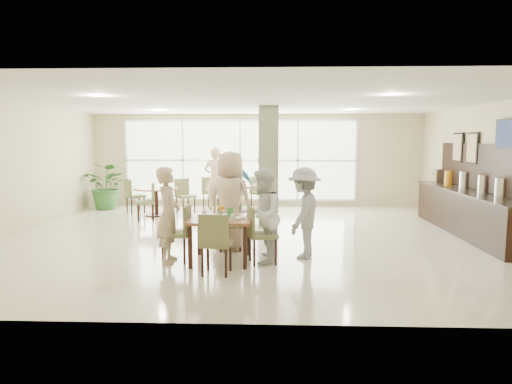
{
  "coord_description": "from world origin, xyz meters",
  "views": [
    {
      "loc": [
        0.51,
        -9.37,
        2.06
      ],
      "look_at": [
        0.2,
        -1.2,
        1.1
      ],
      "focal_mm": 32.0,
      "sensor_mm": 36.0,
      "label": 1
    }
  ],
  "objects_px": {
    "buffet_counter": "(467,209)",
    "potted_plant": "(108,186)",
    "round_table_right": "(236,191)",
    "teen_right": "(263,216)",
    "teen_left": "(168,215)",
    "teen_far": "(230,201)",
    "teen_standing": "(304,213)",
    "round_table_left": "(156,194)",
    "adult_a": "(235,186)",
    "adult_standing": "(215,179)",
    "adult_b": "(265,180)",
    "main_table": "(221,223)"
  },
  "relations": [
    {
      "from": "buffet_counter",
      "to": "potted_plant",
      "type": "relative_size",
      "value": 3.46
    },
    {
      "from": "round_table_right",
      "to": "teen_right",
      "type": "relative_size",
      "value": 0.75
    },
    {
      "from": "teen_left",
      "to": "teen_right",
      "type": "bearing_deg",
      "value": -91.29
    },
    {
      "from": "teen_far",
      "to": "teen_standing",
      "type": "xyz_separation_m",
      "value": [
        1.32,
        -0.53,
        -0.13
      ]
    },
    {
      "from": "potted_plant",
      "to": "round_table_left",
      "type": "bearing_deg",
      "value": -31.58
    },
    {
      "from": "round_table_left",
      "to": "teen_right",
      "type": "distance_m",
      "value": 5.44
    },
    {
      "from": "teen_standing",
      "to": "adult_a",
      "type": "xyz_separation_m",
      "value": [
        -1.55,
        4.23,
        0.02
      ]
    },
    {
      "from": "teen_right",
      "to": "teen_far",
      "type": "bearing_deg",
      "value": -136.54
    },
    {
      "from": "potted_plant",
      "to": "adult_a",
      "type": "distance_m",
      "value": 3.96
    },
    {
      "from": "round_table_right",
      "to": "teen_standing",
      "type": "distance_m",
      "value": 5.22
    },
    {
      "from": "round_table_left",
      "to": "teen_standing",
      "type": "height_order",
      "value": "teen_standing"
    },
    {
      "from": "teen_left",
      "to": "adult_standing",
      "type": "bearing_deg",
      "value": -3.22
    },
    {
      "from": "potted_plant",
      "to": "adult_a",
      "type": "height_order",
      "value": "adult_a"
    },
    {
      "from": "round_table_left",
      "to": "teen_left",
      "type": "relative_size",
      "value": 0.73
    },
    {
      "from": "round_table_left",
      "to": "adult_a",
      "type": "xyz_separation_m",
      "value": [
        2.11,
        0.01,
        0.23
      ]
    },
    {
      "from": "potted_plant",
      "to": "adult_standing",
      "type": "height_order",
      "value": "adult_standing"
    },
    {
      "from": "adult_b",
      "to": "adult_standing",
      "type": "distance_m",
      "value": 1.48
    },
    {
      "from": "round_table_left",
      "to": "adult_a",
      "type": "distance_m",
      "value": 2.12
    },
    {
      "from": "buffet_counter",
      "to": "teen_left",
      "type": "height_order",
      "value": "buffet_counter"
    },
    {
      "from": "teen_right",
      "to": "teen_left",
      "type": "bearing_deg",
      "value": -80.76
    },
    {
      "from": "potted_plant",
      "to": "teen_left",
      "type": "relative_size",
      "value": 0.85
    },
    {
      "from": "main_table",
      "to": "adult_b",
      "type": "distance_m",
      "value": 5.32
    },
    {
      "from": "potted_plant",
      "to": "teen_standing",
      "type": "height_order",
      "value": "teen_standing"
    },
    {
      "from": "round_table_left",
      "to": "potted_plant",
      "type": "xyz_separation_m",
      "value": [
        -1.7,
        1.05,
        0.09
      ]
    },
    {
      "from": "teen_left",
      "to": "adult_standing",
      "type": "xyz_separation_m",
      "value": [
        0.07,
        5.65,
        0.11
      ]
    },
    {
      "from": "teen_standing",
      "to": "adult_b",
      "type": "relative_size",
      "value": 0.88
    },
    {
      "from": "teen_left",
      "to": "teen_right",
      "type": "relative_size",
      "value": 1.01
    },
    {
      "from": "buffet_counter",
      "to": "potted_plant",
      "type": "xyz_separation_m",
      "value": [
        -9.03,
        3.18,
        0.13
      ]
    },
    {
      "from": "teen_right",
      "to": "buffet_counter",
      "type": "bearing_deg",
      "value": 127.09
    },
    {
      "from": "main_table",
      "to": "round_table_right",
      "type": "distance_m",
      "value": 5.31
    },
    {
      "from": "main_table",
      "to": "buffet_counter",
      "type": "height_order",
      "value": "buffet_counter"
    },
    {
      "from": "teen_right",
      "to": "adult_a",
      "type": "height_order",
      "value": "adult_a"
    },
    {
      "from": "teen_far",
      "to": "adult_standing",
      "type": "relative_size",
      "value": 1.01
    },
    {
      "from": "main_table",
      "to": "potted_plant",
      "type": "height_order",
      "value": "potted_plant"
    },
    {
      "from": "teen_left",
      "to": "adult_a",
      "type": "height_order",
      "value": "adult_a"
    },
    {
      "from": "buffet_counter",
      "to": "round_table_right",
      "type": "bearing_deg",
      "value": 151.07
    },
    {
      "from": "round_table_left",
      "to": "adult_b",
      "type": "xyz_separation_m",
      "value": [
        2.91,
        0.73,
        0.31
      ]
    },
    {
      "from": "main_table",
      "to": "round_table_left",
      "type": "bearing_deg",
      "value": 116.43
    },
    {
      "from": "potted_plant",
      "to": "teen_left",
      "type": "height_order",
      "value": "teen_left"
    },
    {
      "from": "main_table",
      "to": "adult_b",
      "type": "xyz_separation_m",
      "value": [
        0.65,
        5.28,
        0.23
      ]
    },
    {
      "from": "teen_right",
      "to": "adult_b",
      "type": "bearing_deg",
      "value": -171.38
    },
    {
      "from": "adult_b",
      "to": "main_table",
      "type": "bearing_deg",
      "value": -2.39
    },
    {
      "from": "round_table_right",
      "to": "buffet_counter",
      "type": "xyz_separation_m",
      "value": [
        5.24,
        -2.89,
        -0.04
      ]
    },
    {
      "from": "buffet_counter",
      "to": "adult_standing",
      "type": "xyz_separation_m",
      "value": [
        -5.86,
        3.19,
        0.36
      ]
    },
    {
      "from": "buffet_counter",
      "to": "adult_b",
      "type": "height_order",
      "value": "buffet_counter"
    },
    {
      "from": "teen_left",
      "to": "teen_far",
      "type": "bearing_deg",
      "value": -48.93
    },
    {
      "from": "teen_right",
      "to": "adult_b",
      "type": "distance_m",
      "value": 5.29
    },
    {
      "from": "adult_a",
      "to": "adult_standing",
      "type": "xyz_separation_m",
      "value": [
        -0.65,
        1.05,
        0.1
      ]
    },
    {
      "from": "teen_standing",
      "to": "buffet_counter",
      "type": "bearing_deg",
      "value": 139.16
    },
    {
      "from": "adult_b",
      "to": "adult_standing",
      "type": "height_order",
      "value": "adult_standing"
    }
  ]
}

